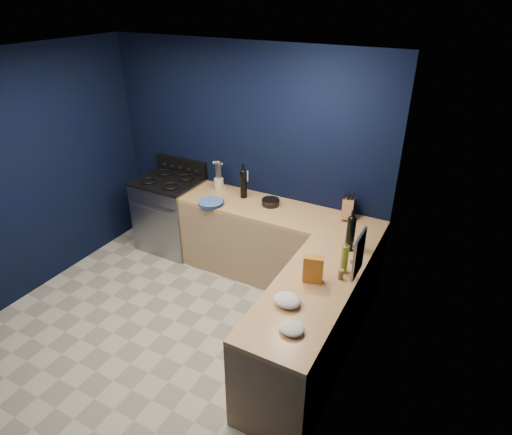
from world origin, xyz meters
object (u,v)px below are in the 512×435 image
Objects in this scene: plate_stack at (211,203)px; crouton_bag at (313,269)px; gas_range at (171,215)px; utensil_crock at (219,184)px; knife_block at (348,209)px.

plate_stack is 1.75m from crouton_bag.
gas_range is 3.30× the size of plate_stack.
knife_block reaches higher than utensil_crock.
knife_block is at bearing 16.21° from plate_stack.
crouton_bag reaches higher than knife_block.
plate_stack is 0.41m from utensil_crock.
crouton_bag is (0.09, -1.23, 0.02)m from knife_block.
knife_block is (1.46, 0.42, 0.09)m from plate_stack.
utensil_crock is 1.59m from knife_block.
utensil_crock is at bearing 129.92° from crouton_bag.
crouton_bag reaches higher than utensil_crock.
gas_range is 4.37× the size of knife_block.
plate_stack is 1.32× the size of knife_block.
utensil_crock is 0.68× the size of knife_block.
knife_block is 0.87× the size of crouton_bag.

